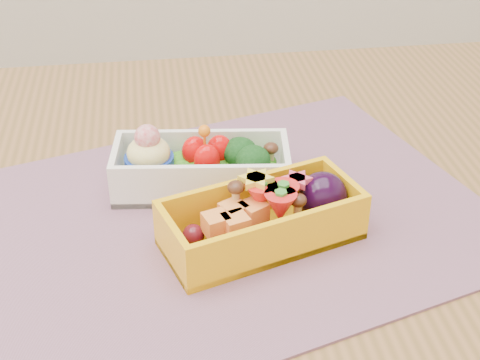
{
  "coord_description": "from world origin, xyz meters",
  "views": [
    {
      "loc": [
        -0.02,
        -0.56,
        1.15
      ],
      "look_at": [
        0.06,
        -0.0,
        0.79
      ],
      "focal_mm": 52.02,
      "sensor_mm": 36.0,
      "label": 1
    }
  ],
  "objects": [
    {
      "name": "placemat",
      "position": [
        0.05,
        -0.01,
        0.75
      ],
      "size": [
        0.57,
        0.49,
        0.0
      ],
      "primitive_type": "cube",
      "rotation": [
        0.0,
        0.0,
        0.29
      ],
      "color": "#845B74",
      "rests_on": "table"
    },
    {
      "name": "bento_yellow",
      "position": [
        0.07,
        -0.05,
        0.78
      ],
      "size": [
        0.2,
        0.13,
        0.06
      ],
      "rotation": [
        0.0,
        0.0,
        0.31
      ],
      "color": "#F2B00C",
      "rests_on": "placemat"
    },
    {
      "name": "bento_white",
      "position": [
        0.02,
        0.05,
        0.78
      ],
      "size": [
        0.19,
        0.1,
        0.07
      ],
      "rotation": [
        0.0,
        0.0,
        -0.12
      ],
      "color": "white",
      "rests_on": "placemat"
    },
    {
      "name": "table",
      "position": [
        0.0,
        0.0,
        0.65
      ],
      "size": [
        1.2,
        0.8,
        0.75
      ],
      "color": "brown",
      "rests_on": "ground"
    }
  ]
}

